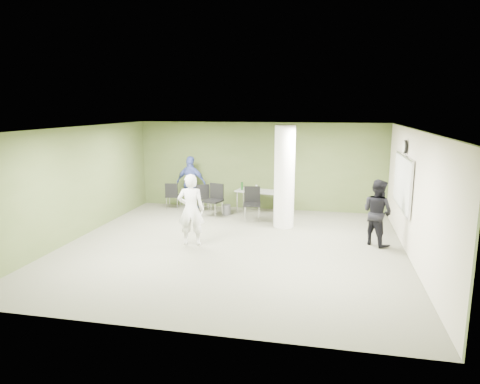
% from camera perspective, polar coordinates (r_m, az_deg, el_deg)
% --- Properties ---
extents(floor, '(8.00, 8.00, 0.00)m').
position_cam_1_polar(floor, '(10.29, -0.99, -7.29)').
color(floor, '#5A5847').
rests_on(floor, ground).
extents(ceiling, '(8.00, 8.00, 0.00)m').
position_cam_1_polar(ceiling, '(9.76, -1.04, 8.48)').
color(ceiling, white).
rests_on(ceiling, wall_back).
extents(wall_back, '(8.00, 2.80, 0.02)m').
position_cam_1_polar(wall_back, '(13.81, 2.67, 3.47)').
color(wall_back, '#425126').
rests_on(wall_back, floor).
extents(wall_left, '(0.02, 8.00, 2.80)m').
position_cam_1_polar(wall_left, '(11.48, -20.87, 1.13)').
color(wall_left, '#425126').
rests_on(wall_left, floor).
extents(wall_right_cream, '(0.02, 8.00, 2.80)m').
position_cam_1_polar(wall_right_cream, '(9.86, 22.28, -0.54)').
color(wall_right_cream, beige).
rests_on(wall_right_cream, floor).
extents(column, '(0.56, 0.56, 2.80)m').
position_cam_1_polar(column, '(11.72, 5.94, 2.01)').
color(column, silver).
rests_on(column, floor).
extents(whiteboard, '(0.05, 2.30, 1.30)m').
position_cam_1_polar(whiteboard, '(10.99, 20.83, 1.24)').
color(whiteboard, silver).
rests_on(whiteboard, wall_right_cream).
extents(wall_clock, '(0.06, 0.32, 0.32)m').
position_cam_1_polar(wall_clock, '(10.89, 21.15, 5.65)').
color(wall_clock, black).
rests_on(wall_clock, wall_right_cream).
extents(folding_table, '(1.60, 0.92, 0.97)m').
position_cam_1_polar(folding_table, '(13.33, 2.67, -0.01)').
color(folding_table, gray).
rests_on(folding_table, floor).
extents(wastebasket, '(0.27, 0.27, 0.31)m').
position_cam_1_polar(wastebasket, '(13.22, -1.85, -2.37)').
color(wastebasket, '#4C4C4C').
rests_on(wastebasket, floor).
extents(chair_back_left, '(0.47, 0.47, 0.87)m').
position_cam_1_polar(chair_back_left, '(14.04, -8.99, -0.25)').
color(chair_back_left, black).
rests_on(chair_back_left, floor).
extents(chair_back_right, '(0.58, 0.58, 0.89)m').
position_cam_1_polar(chair_back_right, '(13.58, -5.05, -0.46)').
color(chair_back_right, black).
rests_on(chair_back_right, floor).
extents(chair_table_left, '(0.62, 0.62, 0.99)m').
position_cam_1_polar(chair_table_left, '(13.00, -3.42, -0.71)').
color(chair_table_left, black).
rests_on(chair_table_left, floor).
extents(chair_table_right, '(0.56, 0.56, 0.98)m').
position_cam_1_polar(chair_table_right, '(12.53, 1.63, -1.17)').
color(chair_table_right, black).
rests_on(chair_table_right, floor).
extents(woman_white, '(0.70, 0.52, 1.73)m').
position_cam_1_polar(woman_white, '(10.27, -6.55, -2.37)').
color(woman_white, silver).
rests_on(woman_white, floor).
extents(man_black, '(0.98, 0.98, 1.60)m').
position_cam_1_polar(man_black, '(10.74, 17.84, -2.60)').
color(man_black, black).
rests_on(man_black, floor).
extents(man_blue, '(1.07, 0.57, 1.74)m').
position_cam_1_polar(man_blue, '(13.82, -6.53, 1.18)').
color(man_blue, '#38468C').
rests_on(man_blue, floor).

